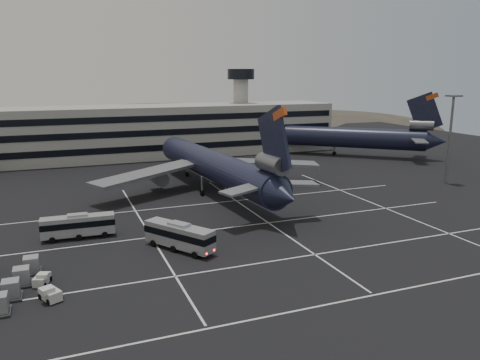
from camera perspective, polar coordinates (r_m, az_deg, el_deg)
name	(u,v)px	position (r m, az deg, el deg)	size (l,w,h in m)	color
ground	(201,241)	(64.66, -4.78, -7.43)	(260.00, 260.00, 0.00)	black
lane_markings	(206,239)	(65.57, -4.17, -7.13)	(90.00, 55.62, 0.01)	silver
terminal	(114,133)	(131.10, -15.12, 5.53)	(125.00, 26.00, 24.00)	gray
hills	(136,147)	(233.50, -12.54, 3.90)	(352.00, 180.00, 44.00)	#38332B
lightpole_right	(451,127)	(105.45, 24.32, 5.90)	(2.40, 2.40, 18.28)	slate
trijet_main	(214,166)	(89.78, -3.14, 1.77)	(47.30, 57.69, 18.08)	black
trijet_far	(338,136)	(134.64, 11.90, 5.23)	(47.02, 42.27, 18.08)	black
bus_near	(179,235)	(61.25, -7.43, -6.67)	(7.71, 9.93, 3.65)	gray
bus_far	(78,225)	(68.82, -19.13, -5.19)	(9.91, 2.81, 3.47)	gray
tug_a	(41,279)	(55.82, -23.04, -11.08)	(2.06, 2.58, 1.45)	silver
tug_b	(51,294)	(51.91, -22.08, -12.74)	(2.44, 2.88, 1.60)	silver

